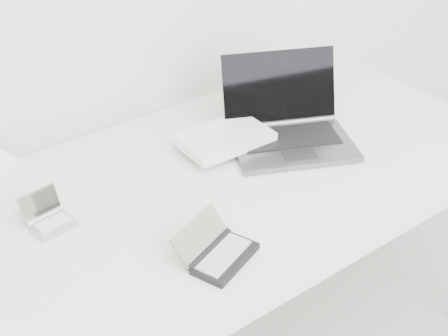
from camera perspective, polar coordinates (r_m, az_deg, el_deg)
desk at (r=1.61m, az=-0.01°, el=-2.20°), size 1.60×0.80×0.73m
laptop_large at (r=1.71m, az=3.91°, el=3.37°), size 0.49×0.40×0.21m
netbook_open_white at (r=1.60m, az=-18.61°, el=-1.53°), size 0.34×0.35×0.08m
pda_silver at (r=1.47m, az=-15.71°, el=-4.52°), size 0.10×0.10×0.07m
palmtop_charcoal at (r=1.33m, az=-0.53°, el=-7.73°), size 0.19×0.17×0.07m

